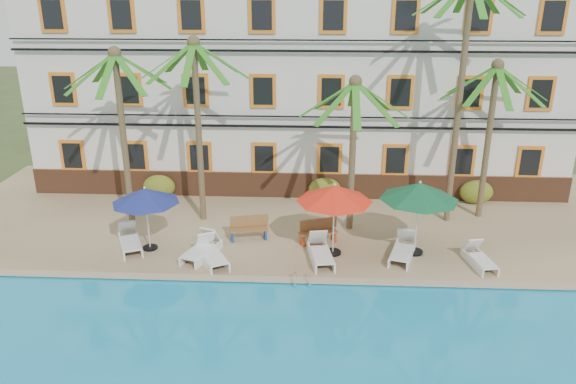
# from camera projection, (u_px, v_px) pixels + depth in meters

# --- Properties ---
(ground) EXTENTS (100.00, 100.00, 0.00)m
(ground) POSITION_uv_depth(u_px,v_px,m) (289.00, 274.00, 20.00)
(ground) COLOR #384C23
(ground) RESTS_ON ground
(pool_deck) EXTENTS (30.00, 12.00, 0.25)m
(pool_deck) POSITION_uv_depth(u_px,v_px,m) (295.00, 216.00, 24.63)
(pool_deck) COLOR tan
(pool_deck) RESTS_ON ground
(pool_coping) EXTENTS (30.00, 0.35, 0.06)m
(pool_coping) POSITION_uv_depth(u_px,v_px,m) (288.00, 280.00, 19.06)
(pool_coping) COLOR tan
(pool_coping) RESTS_ON pool_deck
(hotel_building) EXTENTS (25.40, 6.44, 10.22)m
(hotel_building) POSITION_uv_depth(u_px,v_px,m) (299.00, 77.00, 27.43)
(hotel_building) COLOR silver
(hotel_building) RESTS_ON pool_deck
(palm_a) EXTENTS (4.19, 4.19, 7.25)m
(palm_a) POSITION_uv_depth(u_px,v_px,m) (121.00, 113.00, 22.08)
(palm_a) COLOR brown
(palm_a) RESTS_ON pool_deck
(palm_b) EXTENTS (4.19, 4.19, 7.62)m
(palm_b) POSITION_uv_depth(u_px,v_px,m) (197.00, 106.00, 22.29)
(palm_b) COLOR brown
(palm_b) RESTS_ON pool_deck
(palm_c) EXTENTS (4.19, 4.19, 6.27)m
(palm_c) POSITION_uv_depth(u_px,v_px,m) (353.00, 131.00, 21.67)
(palm_c) COLOR brown
(palm_c) RESTS_ON pool_deck
(palm_d) EXTENTS (4.19, 4.19, 9.96)m
(palm_d) POSITION_uv_depth(u_px,v_px,m) (462.00, 72.00, 21.71)
(palm_d) COLOR brown
(palm_d) RESTS_ON pool_deck
(palm_e) EXTENTS (4.19, 4.19, 6.70)m
(palm_e) POSITION_uv_depth(u_px,v_px,m) (491.00, 117.00, 22.78)
(palm_e) COLOR brown
(palm_e) RESTS_ON pool_deck
(shrub_left) EXTENTS (1.50, 0.90, 1.10)m
(shrub_left) POSITION_uv_depth(u_px,v_px,m) (159.00, 186.00, 26.18)
(shrub_left) COLOR #1A5418
(shrub_left) RESTS_ON pool_deck
(shrub_mid) EXTENTS (1.50, 0.90, 1.10)m
(shrub_mid) POSITION_uv_depth(u_px,v_px,m) (325.00, 189.00, 25.82)
(shrub_mid) COLOR #1A5418
(shrub_mid) RESTS_ON pool_deck
(shrub_right) EXTENTS (1.50, 0.90, 1.10)m
(shrub_right) POSITION_uv_depth(u_px,v_px,m) (476.00, 192.00, 25.50)
(shrub_right) COLOR #1A5418
(shrub_right) RESTS_ON pool_deck
(umbrella_blue) EXTENTS (2.52, 2.52, 2.52)m
(umbrella_blue) POSITION_uv_depth(u_px,v_px,m) (145.00, 196.00, 20.59)
(umbrella_blue) COLOR black
(umbrella_blue) RESTS_ON pool_deck
(umbrella_red) EXTENTS (2.80, 2.80, 2.79)m
(umbrella_red) POSITION_uv_depth(u_px,v_px,m) (335.00, 194.00, 20.13)
(umbrella_red) COLOR black
(umbrella_red) RESTS_ON pool_deck
(umbrella_green) EXTENTS (2.87, 2.87, 2.87)m
(umbrella_green) POSITION_uv_depth(u_px,v_px,m) (419.00, 192.00, 20.14)
(umbrella_green) COLOR black
(umbrella_green) RESTS_ON pool_deck
(lounger_a) EXTENTS (1.46, 2.11, 0.94)m
(lounger_a) POSITION_uv_depth(u_px,v_px,m) (130.00, 241.00, 21.29)
(lounger_a) COLOR white
(lounger_a) RESTS_ON pool_deck
(lounger_b) EXTENTS (1.34, 2.11, 0.94)m
(lounger_b) POSITION_uv_depth(u_px,v_px,m) (202.00, 249.00, 20.67)
(lounger_b) COLOR white
(lounger_b) RESTS_ON pool_deck
(lounger_c) EXTENTS (1.59, 2.13, 0.96)m
(lounger_c) POSITION_uv_depth(u_px,v_px,m) (211.00, 254.00, 20.25)
(lounger_c) COLOR white
(lounger_c) RESTS_ON pool_deck
(lounger_d) EXTENTS (1.05, 2.13, 0.96)m
(lounger_d) POSITION_uv_depth(u_px,v_px,m) (320.00, 252.00, 20.38)
(lounger_d) COLOR white
(lounger_d) RESTS_ON pool_deck
(lounger_e) EXTENTS (1.28, 2.13, 0.95)m
(lounger_e) POSITION_uv_depth(u_px,v_px,m) (403.00, 250.00, 20.58)
(lounger_e) COLOR white
(lounger_e) RESTS_ON pool_deck
(lounger_f) EXTENTS (0.95, 1.85, 0.84)m
(lounger_f) POSITION_uv_depth(u_px,v_px,m) (479.00, 258.00, 20.03)
(lounger_f) COLOR white
(lounger_f) RESTS_ON pool_deck
(bench_left) EXTENTS (1.57, 0.80, 0.93)m
(bench_left) POSITION_uv_depth(u_px,v_px,m) (248.00, 228.00, 22.02)
(bench_left) COLOR olive
(bench_left) RESTS_ON pool_deck
(bench_right) EXTENTS (1.57, 0.95, 0.93)m
(bench_right) POSITION_uv_depth(u_px,v_px,m) (318.00, 231.00, 21.74)
(bench_right) COLOR olive
(bench_right) RESTS_ON pool_deck
(pool_ladder) EXTENTS (0.54, 0.74, 0.74)m
(pool_ladder) POSITION_uv_depth(u_px,v_px,m) (303.00, 282.00, 18.95)
(pool_ladder) COLOR silver
(pool_ladder) RESTS_ON ground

